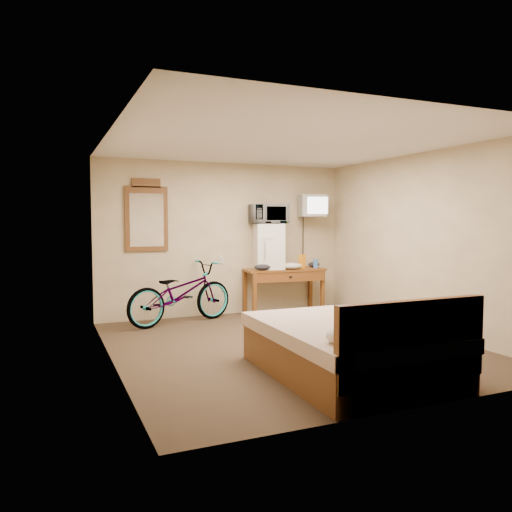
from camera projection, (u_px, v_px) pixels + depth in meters
The scene contains 13 objects.
room at pixel (287, 245), 6.14m from camera, with size 4.60×4.64×2.50m.
desk at pixel (285, 276), 8.39m from camera, with size 1.39×0.61×0.75m.
mini_fridge at pixel (269, 247), 8.29m from camera, with size 0.54×0.52×0.75m.
microwave at pixel (269, 214), 8.25m from camera, with size 0.59×0.40×0.33m, color white.
snack_bag at pixel (302, 261), 8.49m from camera, with size 0.12×0.07×0.23m, color orange.
blue_cup at pixel (316, 264), 8.55m from camera, with size 0.08×0.08×0.15m, color #3E77D5.
cloth_cream at pixel (292, 266), 8.29m from camera, with size 0.35×0.27×0.11m, color beige.
cloth_dark_a at pixel (262, 267), 8.09m from camera, with size 0.28×0.21×0.10m, color black.
cloth_dark_b at pixel (314, 264), 8.66m from camera, with size 0.20×0.16×0.09m, color black.
crt_television at pixel (312, 206), 8.54m from camera, with size 0.50×0.60×0.37m.
wall_mirror at pixel (147, 216), 7.69m from camera, with size 0.66×0.04×1.12m.
bicycle at pixel (181, 293), 7.52m from camera, with size 0.62×1.77×0.93m, color black.
bed at pixel (352, 347), 4.95m from camera, with size 1.54×2.03×0.90m.
Camera 1 is at (-2.76, -5.49, 1.55)m, focal length 35.00 mm.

